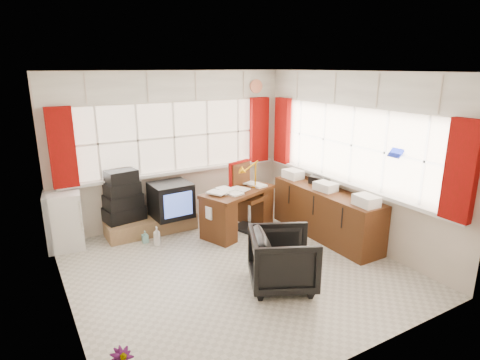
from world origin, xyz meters
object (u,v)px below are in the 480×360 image
object	(u,v)px
radiator	(221,224)
mini_fridge	(64,220)
task_chair	(244,193)
credenza	(325,213)
crt_tv	(171,200)
desk_lamp	(255,169)
office_chair	(283,259)
tv_bench	(151,224)
desk	(238,208)

from	to	relation	value
radiator	mini_fridge	world-z (taller)	mini_fridge
task_chair	mini_fridge	xyz separation A→B (m)	(-2.65, 0.63, -0.16)
task_chair	credenza	bearing A→B (deg)	-47.54
radiator	crt_tv	size ratio (longest dim) A/B	0.91
desk_lamp	mini_fridge	distance (m)	2.94
desk_lamp	task_chair	distance (m)	0.45
office_chair	credenza	size ratio (longest dim) A/B	0.38
radiator	tv_bench	bearing A→B (deg)	136.76
desk	task_chair	xyz separation A→B (m)	(0.19, 0.12, 0.19)
radiator	tv_bench	distance (m)	1.16
crt_tv	office_chair	bearing A→B (deg)	-76.93
office_chair	credenza	world-z (taller)	credenza
task_chair	radiator	size ratio (longest dim) A/B	1.94
radiator	desk_lamp	bearing A→B (deg)	8.67
desk	radiator	world-z (taller)	desk
office_chair	credenza	distance (m)	1.69
task_chair	radiator	bearing A→B (deg)	-157.15
desk	desk_lamp	bearing A→B (deg)	-1.64
desk	office_chair	distance (m)	1.75
office_chair	crt_tv	world-z (taller)	crt_tv
desk	task_chair	size ratio (longest dim) A/B	1.22
office_chair	mini_fridge	size ratio (longest dim) A/B	0.92
radiator	tv_bench	xyz separation A→B (m)	(-0.84, 0.79, -0.11)
task_chair	crt_tv	size ratio (longest dim) A/B	1.77
crt_tv	tv_bench	bearing A→B (deg)	158.86
desk	tv_bench	bearing A→B (deg)	150.77
office_chair	desk_lamp	bearing A→B (deg)	4.11
task_chair	tv_bench	bearing A→B (deg)	158.32
tv_bench	crt_tv	xyz separation A→B (m)	(0.31, -0.12, 0.40)
task_chair	desk_lamp	bearing A→B (deg)	-45.10
credenza	mini_fridge	bearing A→B (deg)	155.61
office_chair	credenza	bearing A→B (deg)	-32.77
crt_tv	mini_fridge	size ratio (longest dim) A/B	0.74
desk	tv_bench	distance (m)	1.41
office_chair	crt_tv	distance (m)	2.34
desk	credenza	world-z (taller)	credenza
desk_lamp	tv_bench	size ratio (longest dim) A/B	0.31
desk_lamp	task_chair	xyz separation A→B (m)	(-0.13, 0.13, -0.41)
radiator	mini_fridge	distance (m)	2.27
desk	crt_tv	xyz separation A→B (m)	(-0.90, 0.56, 0.13)
desk_lamp	office_chair	bearing A→B (deg)	-112.03
desk	task_chair	bearing A→B (deg)	32.73
tv_bench	mini_fridge	xyz separation A→B (m)	(-1.25, 0.08, 0.29)
task_chair	credenza	xyz separation A→B (m)	(0.88, -0.96, -0.19)
desk_lamp	tv_bench	xyz separation A→B (m)	(-1.53, 0.69, -0.87)
crt_tv	mini_fridge	bearing A→B (deg)	172.72
office_chair	task_chair	bearing A→B (deg)	9.15
desk	crt_tv	distance (m)	1.07
credenza	tv_bench	distance (m)	2.75
office_chair	crt_tv	size ratio (longest dim) A/B	1.24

